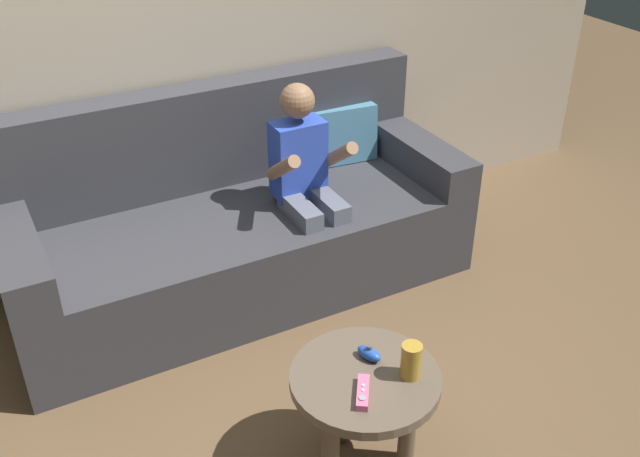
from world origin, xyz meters
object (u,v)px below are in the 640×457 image
Objects in this scene: couch at (237,224)px; person_seated_on_couch at (307,180)px; game_remote_pink_near_edge at (363,393)px; soda_can at (411,361)px; coffee_table at (363,394)px; nunchuk_blue at (369,354)px.

person_seated_on_couch reaches higher than couch.
game_remote_pink_near_edge is (-0.13, -1.32, 0.13)m from couch.
soda_can is (0.04, -1.32, 0.18)m from couch.
person_seated_on_couch is at bearing 71.81° from coffee_table.
person_seated_on_couch is 1.13m from coffee_table.
couch is at bearing 91.91° from soda_can.
nunchuk_blue is at bearing 47.12° from coffee_table.
person_seated_on_couch is at bearing 78.82° from soda_can.
person_seated_on_couch is (0.27, -0.19, 0.24)m from couch.
nunchuk_blue is 0.15m from soda_can.
couch is 1.33m from soda_can.
soda_can is (0.18, 0.01, 0.05)m from game_remote_pink_near_edge.
soda_can reaches higher than coffee_table.
coffee_table is at bearing 56.00° from game_remote_pink_near_edge.
couch is 0.41m from person_seated_on_couch.
nunchuk_blue is (0.05, 0.06, 0.11)m from coffee_table.
couch is 1.34m from game_remote_pink_near_edge.
soda_can is at bearing -101.18° from person_seated_on_couch.
coffee_table is 3.97× the size of soda_can.
person_seated_on_couch reaches higher than game_remote_pink_near_edge.
couch is at bearing 144.88° from person_seated_on_couch.
person_seated_on_couch is 1.15m from soda_can.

